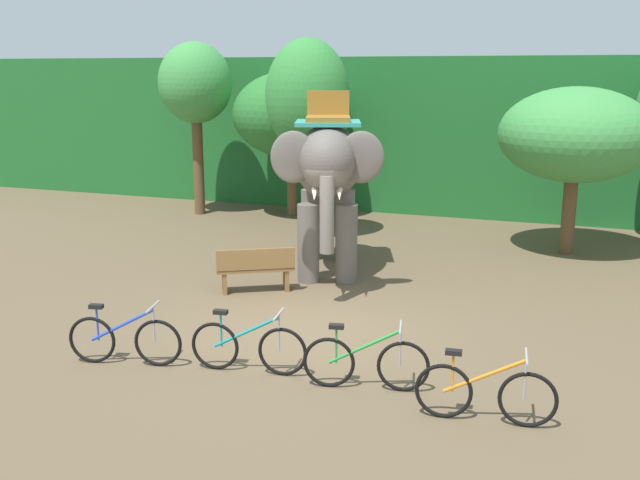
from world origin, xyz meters
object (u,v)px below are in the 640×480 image
tree_center_left (308,97)px  tree_left (575,135)px  bike_orange (485,393)px  wooden_bench (256,268)px  bike_teal (248,347)px  bike_blue (124,339)px  bike_green (365,362)px  elephant (328,170)px  tree_center_right (292,115)px  tree_far_right (195,85)px

tree_center_left → tree_left: size_ratio=1.29×
bike_orange → wooden_bench: 6.21m
bike_teal → bike_orange: (3.35, -0.38, 0.00)m
tree_center_left → bike_blue: bearing=-87.5°
bike_green → wooden_bench: bike_green is taller
bike_blue → wooden_bench: 3.86m
tree_center_left → elephant: tree_center_left is taller
tree_center_left → tree_left: tree_center_left is taller
tree_center_right → tree_far_right: bearing=-166.1°
bike_blue → bike_green: size_ratio=1.00×
bike_green → tree_center_right: bearing=116.8°
bike_teal → bike_green: (1.72, 0.03, 0.00)m
tree_left → bike_teal: 9.94m
tree_far_right → bike_blue: (4.57, -10.40, -3.39)m
tree_far_right → tree_center_right: bearing=13.9°
bike_orange → bike_teal: bearing=173.6°
tree_center_left → bike_orange: size_ratio=2.92×
bike_teal → bike_blue: bearing=-168.9°
tree_far_right → elephant: bearing=-40.2°
tree_far_right → bike_orange: size_ratio=2.93×
tree_left → bike_green: tree_left is taller
tree_left → bike_blue: (-5.88, -9.12, -2.37)m
tree_center_left → bike_teal: bearing=-75.0°
tree_center_left → elephant: 3.58m
tree_center_right → bike_green: tree_center_right is taller
tree_center_left → wooden_bench: 5.58m
tree_center_right → wooden_bench: size_ratio=2.79×
bike_green → bike_orange: (1.63, -0.41, 0.00)m
tree_far_right → wooden_bench: tree_far_right is taller
tree_far_right → bike_blue: size_ratio=2.98×
tree_left → bike_green: bearing=-105.0°
tree_far_right → tree_left: bearing=-7.0°
tree_left → elephant: bearing=-142.6°
bike_blue → bike_orange: (5.17, -0.02, 0.00)m
tree_center_right → tree_center_left: size_ratio=0.84×
tree_center_right → tree_left: size_ratio=1.09×
tree_left → bike_green: (-2.34, -8.72, -2.37)m
tree_center_left → bike_teal: size_ratio=2.92×
tree_center_right → tree_center_left: tree_center_left is taller
bike_green → elephant: bearing=114.5°
tree_left → tree_center_right: bearing=165.8°
tree_far_right → tree_center_left: tree_far_right is taller
bike_blue → tree_left: bearing=57.2°
tree_left → wooden_bench: tree_left is taller
tree_center_right → tree_center_left: 3.06m
bike_blue → bike_green: (3.54, 0.39, 0.00)m
tree_center_left → elephant: size_ratio=1.18×
bike_teal → tree_far_right: bearing=122.4°
tree_left → bike_blue: size_ratio=2.29×
tree_center_right → bike_green: 12.23m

